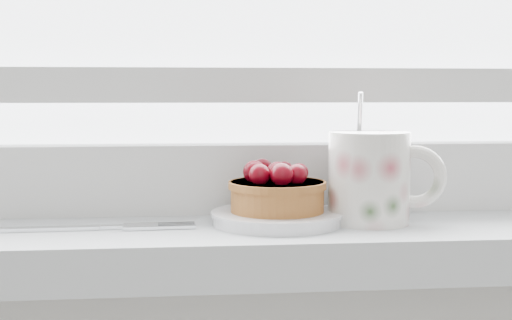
{
  "coord_description": "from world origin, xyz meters",
  "views": [
    {
      "loc": [
        -0.08,
        1.24,
        1.06
      ],
      "look_at": [
        -0.02,
        1.88,
        1.0
      ],
      "focal_mm": 50.0,
      "sensor_mm": 36.0,
      "label": 1
    }
  ],
  "objects": [
    {
      "name": "saucer",
      "position": [
        0.0,
        1.89,
        0.95
      ],
      "size": [
        0.12,
        0.12,
        0.01
      ],
      "primitive_type": "cylinder",
      "color": "white",
      "rests_on": "windowsill"
    },
    {
      "name": "raspberry_tart",
      "position": [
        0.0,
        1.89,
        0.97
      ],
      "size": [
        0.09,
        0.09,
        0.05
      ],
      "color": "brown",
      "rests_on": "saucer"
    },
    {
      "name": "floral_mug",
      "position": [
        0.09,
        1.89,
        0.98
      ],
      "size": [
        0.12,
        0.1,
        0.12
      ],
      "color": "silver",
      "rests_on": "windowsill"
    },
    {
      "name": "fork",
      "position": [
        -0.18,
        1.88,
        0.94
      ],
      "size": [
        0.2,
        0.03,
        0.0
      ],
      "color": "silver",
      "rests_on": "windowsill"
    }
  ]
}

